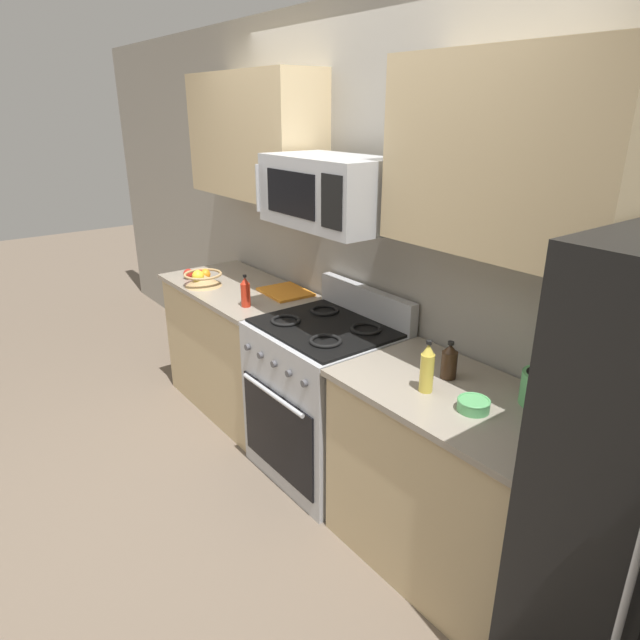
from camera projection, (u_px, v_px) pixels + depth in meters
name	position (u px, v px, depth m)	size (l,w,h in m)	color
ground_plane	(225.00, 513.00, 3.00)	(16.00, 16.00, 0.00)	#6B5B4C
wall_back	(381.00, 249.00, 3.14)	(8.00, 0.10, 2.60)	#9E998E
counter_left	(241.00, 346.00, 3.95)	(1.18, 0.66, 0.91)	tan
range_oven	(325.00, 398.00, 3.22)	(0.76, 0.70, 1.09)	#B2B5BA
counter_right	(446.00, 480.00, 2.54)	(1.05, 0.66, 0.91)	tan
microwave	(330.00, 192.00, 2.81)	(0.73, 0.44, 0.35)	#B2B5BA
upper_cabinets_left	(253.00, 136.00, 3.54)	(1.17, 0.34, 0.76)	tan
upper_cabinets_right	(509.00, 156.00, 2.13)	(1.04, 0.34, 0.76)	tan
utensil_crock	(543.00, 387.00, 2.25)	(0.18, 0.18, 0.29)	#59AD66
fruit_basket	(203.00, 278.00, 3.77)	(0.26, 0.26, 0.11)	tan
apple_loose	(189.00, 274.00, 3.92)	(0.07, 0.07, 0.07)	red
cutting_board	(285.00, 292.00, 3.64)	(0.33, 0.27, 0.02)	orange
bottle_oil	(427.00, 368.00, 2.35)	(0.06, 0.06, 0.23)	gold
bottle_hot_sauce	(245.00, 292.00, 3.36)	(0.06, 0.06, 0.20)	red
bottle_soy	(449.00, 361.00, 2.48)	(0.07, 0.07, 0.18)	#382314
prep_bowl	(474.00, 405.00, 2.23)	(0.13, 0.13, 0.05)	#59AD66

